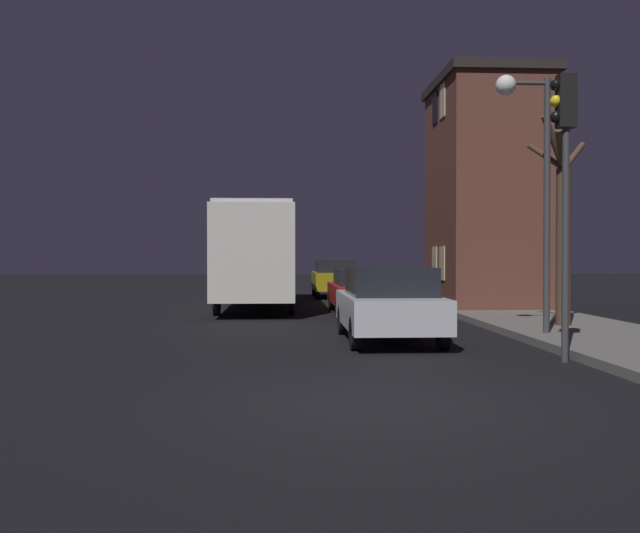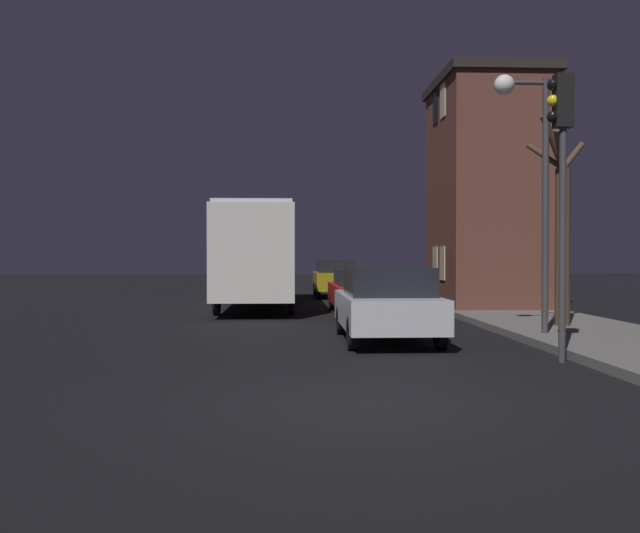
% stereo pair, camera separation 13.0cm
% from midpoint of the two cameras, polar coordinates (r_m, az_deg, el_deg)
% --- Properties ---
extents(ground_plane, '(120.00, 120.00, 0.00)m').
position_cam_midpoint_polar(ground_plane, '(9.04, 3.92, -10.72)').
color(ground_plane, black).
extents(brick_building, '(3.48, 4.90, 7.57)m').
position_cam_midpoint_polar(brick_building, '(24.52, 13.05, 5.90)').
color(brick_building, brown).
rests_on(brick_building, sidewalk).
extents(streetlamp, '(1.19, 0.43, 5.48)m').
position_cam_midpoint_polar(streetlamp, '(15.94, 16.16, 8.85)').
color(streetlamp, '#38383A').
rests_on(streetlamp, sidewalk).
extents(traffic_light, '(0.43, 0.24, 4.88)m').
position_cam_midpoint_polar(traffic_light, '(12.86, 18.68, 8.23)').
color(traffic_light, '#38383A').
rests_on(traffic_light, ground).
extents(bare_tree, '(1.55, 1.54, 4.89)m').
position_cam_midpoint_polar(bare_tree, '(17.76, 18.64, 2.93)').
color(bare_tree, '#473323').
rests_on(bare_tree, sidewalk).
extents(bus, '(2.45, 10.69, 3.43)m').
position_cam_midpoint_polar(bus, '(25.15, -5.16, 1.42)').
color(bus, beige).
rests_on(bus, ground).
extents(car_near_lane, '(1.88, 4.30, 1.58)m').
position_cam_midpoint_polar(car_near_lane, '(15.07, 5.25, -2.91)').
color(car_near_lane, '#B7BABF').
rests_on(car_near_lane, ground).
extents(car_mid_lane, '(1.83, 4.56, 1.38)m').
position_cam_midpoint_polar(car_mid_lane, '(22.11, 3.19, -1.91)').
color(car_mid_lane, '#B21E19').
rests_on(car_mid_lane, ground).
extents(car_far_lane, '(1.79, 4.07, 1.62)m').
position_cam_midpoint_polar(car_far_lane, '(30.79, 1.02, -0.91)').
color(car_far_lane, olive).
rests_on(car_far_lane, ground).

